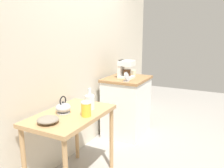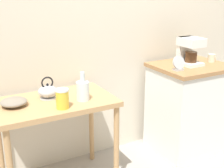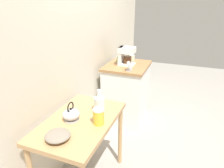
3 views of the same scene
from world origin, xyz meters
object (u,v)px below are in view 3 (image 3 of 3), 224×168
object	(u,v)px
coffee_maker	(125,55)
mug_small_cream	(132,58)
bowl_stoneware	(58,136)
glass_carafe_vase	(99,104)
table_clock	(129,66)
canister_enamel	(99,116)
mug_tall_green	(120,59)
teakettle	(71,114)

from	to	relation	value
coffee_maker	mug_small_cream	bearing A→B (deg)	-5.77
bowl_stoneware	glass_carafe_vase	size ratio (longest dim) A/B	0.86
glass_carafe_vase	mug_small_cream	xyz separation A→B (m)	(1.42, 0.08, 0.08)
mug_small_cream	table_clock	xyz separation A→B (m)	(-0.51, -0.10, 0.02)
canister_enamel	glass_carafe_vase	bearing A→B (deg)	22.93
mug_tall_green	glass_carafe_vase	bearing A→B (deg)	-169.51
coffee_maker	mug_small_cream	world-z (taller)	coffee_maker
bowl_stoneware	table_clock	distance (m)	1.42
canister_enamel	bowl_stoneware	bearing A→B (deg)	146.21
teakettle	mug_small_cream	distance (m)	1.65
coffee_maker	bowl_stoneware	bearing A→B (deg)	179.48
canister_enamel	coffee_maker	world-z (taller)	coffee_maker
glass_carafe_vase	table_clock	size ratio (longest dim) A/B	1.70
table_clock	canister_enamel	bearing A→B (deg)	-176.92
bowl_stoneware	canister_enamel	size ratio (longest dim) A/B	1.34
glass_carafe_vase	table_clock	distance (m)	0.92
bowl_stoneware	table_clock	world-z (taller)	table_clock
teakettle	coffee_maker	size ratio (longest dim) A/B	0.72
mug_small_cream	table_clock	bearing A→B (deg)	-168.89
glass_carafe_vase	mug_tall_green	distance (m)	1.33
teakettle	coffee_maker	distance (m)	1.38
teakettle	glass_carafe_vase	size ratio (longest dim) A/B	0.83
bowl_stoneware	mug_small_cream	xyz separation A→B (m)	(1.91, -0.04, 0.13)
bowl_stoneware	canister_enamel	bearing A→B (deg)	-33.79
canister_enamel	table_clock	size ratio (longest dim) A/B	1.10
canister_enamel	mug_small_cream	xyz separation A→B (m)	(1.61, 0.16, 0.09)
coffee_maker	teakettle	bearing A→B (deg)	177.38
teakettle	mug_small_cream	xyz separation A→B (m)	(1.64, -0.09, 0.11)
glass_carafe_vase	mug_tall_green	world-z (taller)	glass_carafe_vase
canister_enamel	table_clock	xyz separation A→B (m)	(1.11, 0.06, 0.11)
canister_enamel	table_clock	bearing A→B (deg)	3.08
bowl_stoneware	coffee_maker	distance (m)	1.65
teakettle	canister_enamel	xyz separation A→B (m)	(0.03, -0.25, 0.02)
table_clock	teakettle	bearing A→B (deg)	170.49
bowl_stoneware	glass_carafe_vase	xyz separation A→B (m)	(0.49, -0.12, 0.05)
canister_enamel	coffee_maker	distance (m)	1.36
bowl_stoneware	canister_enamel	xyz separation A→B (m)	(0.30, -0.20, 0.04)
teakettle	mug_tall_green	world-z (taller)	mug_tall_green
mug_small_cream	mug_tall_green	xyz separation A→B (m)	(-0.12, 0.16, 0.00)
canister_enamel	teakettle	bearing A→B (deg)	96.54
coffee_maker	glass_carafe_vase	bearing A→B (deg)	-174.73
bowl_stoneware	teakettle	xyz separation A→B (m)	(0.27, 0.05, 0.02)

